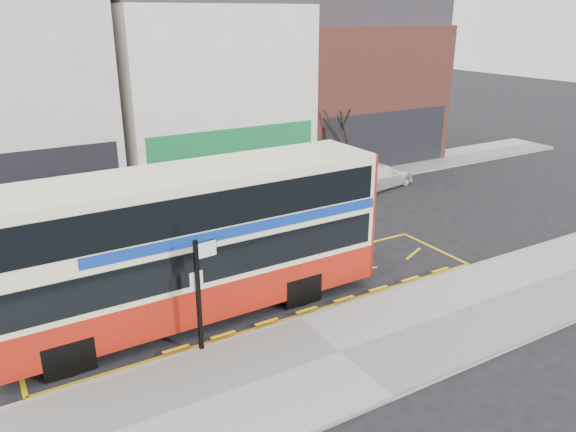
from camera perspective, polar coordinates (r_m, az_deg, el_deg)
ground at (r=16.18m, az=0.50°, el=-10.17°), size 120.00×120.00×0.00m
pavement at (r=14.51m, az=5.31°, el=-13.80°), size 40.00×4.00×0.15m
kerb at (r=15.86m, az=1.21°, el=-10.52°), size 40.00×0.15×0.15m
far_pavement at (r=25.40m, az=-12.38°, el=0.99°), size 50.00×3.00×0.15m
road_markings at (r=17.39m, az=-2.24°, el=-7.87°), size 14.00×3.40×0.01m
terrace_green_shop at (r=29.19m, az=-9.04°, el=13.70°), size 9.00×8.01×11.30m
terrace_right at (r=33.61m, az=5.80°, el=13.77°), size 9.00×8.01×10.30m
double_decker_bus at (r=15.57m, az=-9.29°, el=-2.52°), size 10.69×2.65×4.25m
bus_stop_post at (r=13.85m, az=-8.94°, el=-6.89°), size 0.74×0.14×2.94m
car_grey at (r=23.61m, az=-6.91°, el=1.54°), size 4.68×2.83×1.46m
car_white at (r=27.93m, az=9.06°, el=4.10°), size 4.51×2.53×1.24m
street_tree_right at (r=28.49m, az=4.73°, el=9.92°), size 2.18×2.18×4.71m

